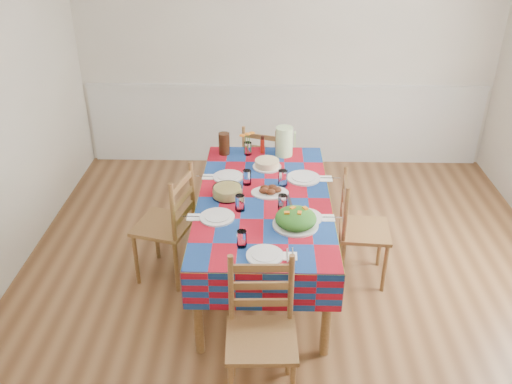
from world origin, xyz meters
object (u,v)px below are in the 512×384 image
Objects in this scene: tea_pitcher at (224,144)px; chair_right at (359,230)px; meat_platter at (270,191)px; chair_far at (264,165)px; chair_left at (169,225)px; chair_near at (261,334)px; green_pitcher at (284,141)px; dining_table at (264,207)px.

tea_pitcher reaches higher than chair_right.
chair_far is at bearing 92.82° from meat_platter.
chair_far is 0.89× the size of chair_left.
chair_left is at bearing 120.54° from chair_near.
dining_table is at bearing -102.19° from green_pitcher.
chair_far is at bearing 163.69° from chair_left.
tea_pitcher is at bearing 59.17° from chair_right.
tea_pitcher reaches higher than dining_table.
dining_table is at bearing -65.30° from tea_pitcher.
green_pitcher is 0.27× the size of chair_left.
chair_near is 1.40m from chair_right.
tea_pitcher is (-0.36, 0.78, 0.18)m from dining_table.
chair_near is at bearing 107.70° from chair_far.
tea_pitcher is at bearing 119.26° from meat_platter.
chair_left reaches higher than chair_right.
chair_right reaches higher than dining_table.
chair_far reaches higher than dining_table.
dining_table is 2.00× the size of chair_near.
chair_far is 1.40m from chair_right.
chair_near reaches higher than chair_far.
chair_left is (-0.39, -0.79, -0.35)m from tea_pitcher.
green_pitcher reaches higher than chair_far.
chair_near is 1.03× the size of chair_right.
tea_pitcher is 0.20× the size of chair_left.
green_pitcher is at bearing 130.85° from chair_far.
tea_pitcher is (-0.40, 0.72, 0.07)m from meat_platter.
chair_right is at bearing 140.17° from chair_far.
chair_near is 2.36m from chair_far.
chair_near is (-0.00, -1.18, -0.19)m from dining_table.
chair_left is 1.06× the size of chair_right.
chair_near is 0.97× the size of chair_left.
dining_table is 0.77m from chair_left.
tea_pitcher is 0.67m from chair_far.
meat_platter is at bearing -60.74° from tea_pitcher.
chair_left is (-0.74, 1.17, 0.01)m from chair_near.
chair_left is (-0.79, -0.07, -0.28)m from meat_platter.
tea_pitcher is (-0.53, 0.01, -0.03)m from green_pitcher.
green_pitcher reaches higher than meat_platter.
chair_near is at bearing -90.07° from dining_table.
dining_table is 6.46× the size of meat_platter.
green_pitcher reaches higher than chair_left.
chair_near reaches higher than tea_pitcher.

